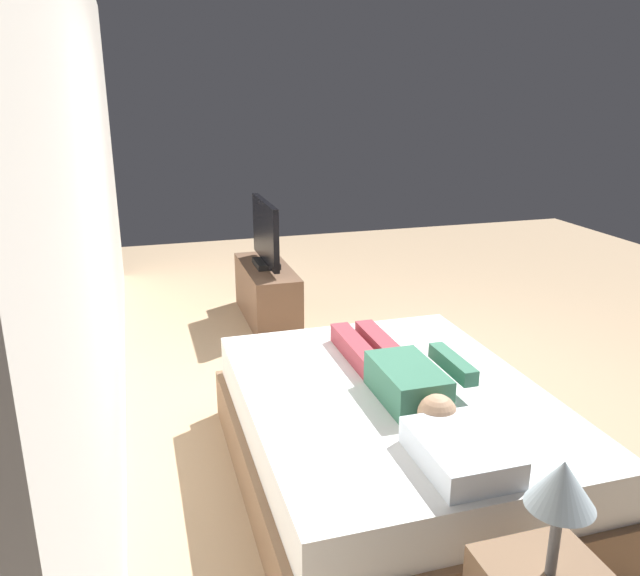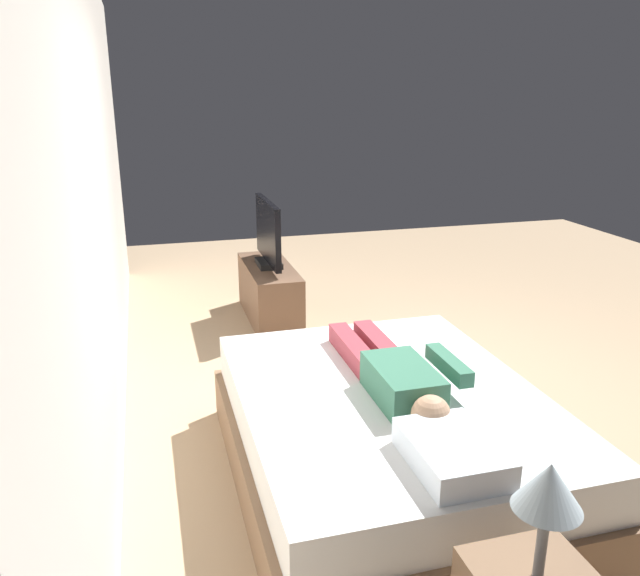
# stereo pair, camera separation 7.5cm
# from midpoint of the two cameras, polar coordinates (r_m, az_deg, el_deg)

# --- Properties ---
(ground_plane) EXTENTS (10.00, 10.00, 0.00)m
(ground_plane) POSITION_cam_midpoint_polar(r_m,az_deg,el_deg) (4.40, 6.23, -10.00)
(ground_plane) COLOR tan
(back_wall) EXTENTS (6.40, 0.10, 2.80)m
(back_wall) POSITION_cam_midpoint_polar(r_m,az_deg,el_deg) (4.06, -19.08, 7.72)
(back_wall) COLOR silver
(back_wall) RESTS_ON ground
(bed) EXTENTS (2.03, 1.58, 0.54)m
(bed) POSITION_cam_midpoint_polar(r_m,az_deg,el_deg) (3.45, 6.74, -13.30)
(bed) COLOR brown
(bed) RESTS_ON ground
(pillow) EXTENTS (0.48, 0.34, 0.12)m
(pillow) POSITION_cam_midpoint_polar(r_m,az_deg,el_deg) (2.75, 12.59, -14.27)
(pillow) COLOR white
(pillow) RESTS_ON bed
(person) EXTENTS (1.26, 0.46, 0.18)m
(person) POSITION_cam_midpoint_polar(r_m,az_deg,el_deg) (3.32, 7.44, -7.64)
(person) COLOR #387056
(person) RESTS_ON bed
(remote) EXTENTS (0.15, 0.04, 0.02)m
(remote) POSITION_cam_midpoint_polar(r_m,az_deg,el_deg) (3.64, 12.40, -6.85)
(remote) COLOR black
(remote) RESTS_ON bed
(tv_stand) EXTENTS (1.10, 0.40, 0.50)m
(tv_stand) POSITION_cam_midpoint_polar(r_m,az_deg,el_deg) (5.77, -4.19, -0.39)
(tv_stand) COLOR brown
(tv_stand) RESTS_ON ground
(tv) EXTENTS (0.88, 0.20, 0.59)m
(tv) POSITION_cam_midpoint_polar(r_m,az_deg,el_deg) (5.63, -4.32, 4.79)
(tv) COLOR black
(tv) RESTS_ON tv_stand
(lamp) EXTENTS (0.22, 0.22, 0.42)m
(lamp) POSITION_cam_midpoint_polar(r_m,az_deg,el_deg) (2.18, 20.86, -16.53)
(lamp) COLOR #59595B
(lamp) RESTS_ON nightstand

